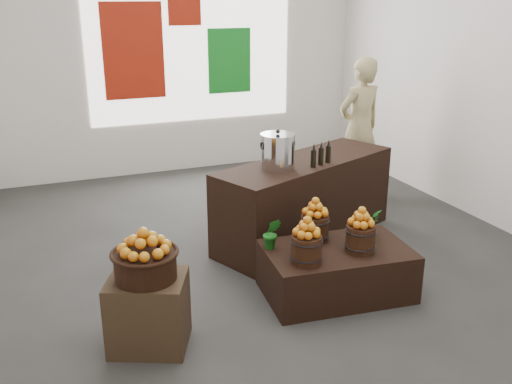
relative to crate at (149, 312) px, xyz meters
name	(u,v)px	position (x,y,z in m)	size (l,w,h in m)	color
ground	(259,255)	(1.45, 1.22, -0.30)	(7.00, 7.00, 0.00)	#353533
back_wall	(172,43)	(1.45, 4.72, 1.70)	(6.00, 0.04, 4.00)	silver
back_opening	(192,42)	(1.75, 4.70, 1.70)	(3.20, 0.02, 2.40)	white
deco_red_left	(133,51)	(0.85, 4.69, 1.60)	(0.90, 0.04, 1.40)	maroon
deco_green_right	(229,61)	(2.35, 4.69, 1.40)	(0.70, 0.04, 1.00)	#12791F
deco_red_upper	(184,8)	(1.65, 4.69, 2.20)	(0.50, 0.04, 0.50)	maroon
crate	(149,312)	(0.00, 0.00, 0.00)	(0.60, 0.49, 0.60)	#43321F
wicker_basket	(145,266)	(0.00, 0.00, 0.41)	(0.48, 0.48, 0.22)	black
apples_in_basket	(144,241)	(0.00, 0.00, 0.62)	(0.37, 0.37, 0.20)	#AA0B05
display_table	(336,271)	(1.81, 0.19, -0.07)	(1.33, 0.82, 0.46)	black
apple_bucket_front_left	(306,249)	(1.41, 0.04, 0.29)	(0.27, 0.27, 0.25)	#341A0E
apples_in_bucket_front_left	(307,227)	(1.41, 0.04, 0.50)	(0.20, 0.20, 0.18)	#AA0B05
apple_bucket_front_right	(360,239)	(1.97, 0.07, 0.29)	(0.27, 0.27, 0.25)	#341A0E
apples_in_bucket_front_right	(362,217)	(1.97, 0.07, 0.50)	(0.20, 0.20, 0.18)	#AA0B05
apple_bucket_rear	(315,228)	(1.70, 0.45, 0.29)	(0.27, 0.27, 0.25)	#341A0E
apples_in_bucket_rear	(315,207)	(1.70, 0.45, 0.50)	(0.20, 0.20, 0.18)	#AA0B05
herb_garnish_right	(367,223)	(2.20, 0.32, 0.30)	(0.25, 0.22, 0.28)	#156418
herb_garnish_left	(272,233)	(1.24, 0.42, 0.31)	(0.16, 0.13, 0.30)	#156418
counter	(305,200)	(2.12, 1.48, 0.17)	(2.30, 0.73, 0.94)	black
stock_pot_left	(278,152)	(1.68, 1.30, 0.82)	(0.35, 0.35, 0.35)	silver
oil_cruets	(323,153)	(2.21, 1.27, 0.77)	(0.25, 0.06, 0.26)	black
shopper	(359,127)	(3.52, 2.64, 0.65)	(0.70, 0.46, 1.91)	tan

